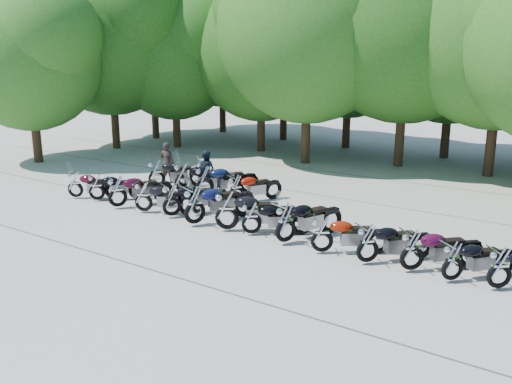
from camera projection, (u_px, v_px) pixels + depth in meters
The scene contains 33 objects.
ground at pixel (228, 238), 16.02m from camera, with size 90.00×90.00×0.00m, color gray.
tree_0 at pixel (152, 50), 33.40m from camera, with size 7.50×7.50×9.21m.
tree_1 at pixel (174, 57), 30.28m from camera, with size 6.97×6.97×8.55m.
tree_2 at pixel (261, 53), 28.93m from camera, with size 7.31×7.31×8.97m.
tree_3 at pixel (308, 31), 25.41m from camera, with size 8.70×8.70×10.67m.
tree_4 at pixel (407, 23), 24.60m from camera, with size 9.13×9.13×11.20m.
tree_5 at pixel (504, 22), 22.52m from camera, with size 9.04×9.04×11.10m.
tree_9 at pixel (222, 50), 36.08m from camera, with size 7.59×7.59×9.32m.
tree_10 at pixel (284, 47), 32.72m from camera, with size 7.78×7.78×9.55m.
tree_11 at pixel (350, 49), 29.89m from camera, with size 7.56×7.56×9.28m.
tree_12 at pixel (454, 44), 26.87m from camera, with size 7.88×7.88×9.67m.
tree_16 at pixel (28, 58), 25.96m from camera, with size 6.97×6.97×8.55m.
tree_17 at pixel (110, 39), 29.66m from camera, with size 8.31×8.31×10.20m.
motorcycle_0 at pixel (75, 183), 20.23m from camera, with size 0.64×2.09×1.18m, color #360715, non-canonical shape.
motorcycle_1 at pixel (97, 186), 19.91m from camera, with size 0.62×2.05×1.16m, color black, non-canonical shape.
motorcycle_2 at pixel (117, 190), 18.95m from camera, with size 0.71×2.33×1.32m, color black, non-canonical shape.
motorcycle_3 at pixel (143, 195), 18.41m from camera, with size 0.67×2.20×1.24m, color black, non-canonical shape.
motorcycle_4 at pixel (172, 199), 17.90m from camera, with size 0.70×2.30×1.30m, color black, non-canonical shape.
motorcycle_5 at pixel (195, 204), 17.02m from camera, with size 0.78×2.55×1.44m, color #0D113A, non-canonical shape.
motorcycle_6 at pixel (227, 209), 16.47m from camera, with size 0.77×2.54×1.44m, color black, non-canonical shape.
motorcycle_7 at pixel (251, 217), 16.15m from camera, with size 0.63×2.07×1.17m, color black, non-canonical shape.
motorcycle_8 at pixel (286, 221), 15.40m from camera, with size 0.73×2.41×1.36m, color black, non-canonical shape.
motorcycle_9 at pixel (322, 233), 14.66m from camera, with size 0.65×2.12×1.20m, color maroon, non-canonical shape.
motorcycle_10 at pixel (368, 242), 13.93m from camera, with size 0.66×2.15×1.22m, color black, non-canonical shape.
motorcycle_11 at pixel (412, 249), 13.42m from camera, with size 0.67×2.21×1.25m, color #3B0823, non-canonical shape.
motorcycle_12 at pixel (453, 260), 12.84m from camera, with size 0.62×2.03×1.15m, color black, non-canonical shape.
motorcycle_13 at pixel (500, 267), 12.39m from camera, with size 0.63×2.08×1.18m, color black, non-canonical shape.
motorcycle_14 at pixel (156, 172), 21.83m from camera, with size 0.70×2.31×1.31m, color black, non-canonical shape.
motorcycle_15 at pixel (183, 176), 20.80m from camera, with size 0.77×2.54×1.44m, color black, non-canonical shape.
motorcycle_16 at pixel (204, 180), 20.34m from camera, with size 0.75×2.45×1.39m, color #0C1736, non-canonical shape.
motorcycle_17 at pixel (236, 188), 19.49m from camera, with size 0.65×2.15×1.21m, color #9A1305, non-canonical shape.
rider_0 at pixel (167, 163), 22.67m from camera, with size 0.63×0.41×1.72m, color black.
rider_1 at pixel (206, 170), 21.44m from camera, with size 0.78×0.61×1.61m, color #1B2838.
Camera 1 is at (9.13, -12.14, 5.35)m, focal length 38.00 mm.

